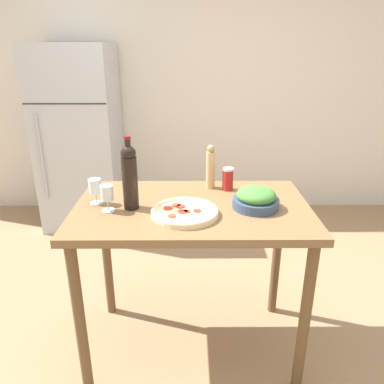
{
  "coord_description": "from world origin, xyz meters",
  "views": [
    {
      "loc": [
        -0.01,
        -1.8,
        1.72
      ],
      "look_at": [
        0.0,
        0.04,
        0.99
      ],
      "focal_mm": 35.0,
      "sensor_mm": 36.0,
      "label": 1
    }
  ],
  "objects_px": {
    "wine_glass_near": "(107,194)",
    "pepper_mill": "(211,167)",
    "wine_glass_far": "(95,187)",
    "salt_canister": "(228,179)",
    "salad_bowl": "(256,199)",
    "refrigerator": "(80,139)",
    "homemade_pizza": "(185,212)",
    "wine_bottle": "(130,176)"
  },
  "relations": [
    {
      "from": "salad_bowl",
      "to": "salt_canister",
      "type": "height_order",
      "value": "salt_canister"
    },
    {
      "from": "salad_bowl",
      "to": "pepper_mill",
      "type": "bearing_deg",
      "value": 126.93
    },
    {
      "from": "pepper_mill",
      "to": "salad_bowl",
      "type": "xyz_separation_m",
      "value": [
        0.22,
        -0.29,
        -0.08
      ]
    },
    {
      "from": "wine_glass_near",
      "to": "pepper_mill",
      "type": "height_order",
      "value": "pepper_mill"
    },
    {
      "from": "pepper_mill",
      "to": "salad_bowl",
      "type": "relative_size",
      "value": 1.08
    },
    {
      "from": "homemade_pizza",
      "to": "salt_canister",
      "type": "bearing_deg",
      "value": 54.94
    },
    {
      "from": "wine_bottle",
      "to": "wine_glass_far",
      "type": "relative_size",
      "value": 2.77
    },
    {
      "from": "homemade_pizza",
      "to": "salt_canister",
      "type": "xyz_separation_m",
      "value": [
        0.24,
        0.35,
        0.05
      ]
    },
    {
      "from": "refrigerator",
      "to": "salt_canister",
      "type": "relative_size",
      "value": 13.25
    },
    {
      "from": "homemade_pizza",
      "to": "salt_canister",
      "type": "height_order",
      "value": "salt_canister"
    },
    {
      "from": "wine_glass_near",
      "to": "salad_bowl",
      "type": "bearing_deg",
      "value": 2.63
    },
    {
      "from": "wine_bottle",
      "to": "homemade_pizza",
      "type": "relative_size",
      "value": 1.13
    },
    {
      "from": "homemade_pizza",
      "to": "salt_canister",
      "type": "distance_m",
      "value": 0.43
    },
    {
      "from": "wine_glass_far",
      "to": "salad_bowl",
      "type": "xyz_separation_m",
      "value": [
        0.83,
        -0.06,
        -0.04
      ]
    },
    {
      "from": "wine_bottle",
      "to": "pepper_mill",
      "type": "relative_size",
      "value": 1.46
    },
    {
      "from": "wine_glass_near",
      "to": "wine_glass_far",
      "type": "bearing_deg",
      "value": 130.53
    },
    {
      "from": "wine_glass_near",
      "to": "salt_canister",
      "type": "distance_m",
      "value": 0.7
    },
    {
      "from": "salad_bowl",
      "to": "homemade_pizza",
      "type": "bearing_deg",
      "value": -166.12
    },
    {
      "from": "homemade_pizza",
      "to": "wine_bottle",
      "type": "bearing_deg",
      "value": 162.18
    },
    {
      "from": "pepper_mill",
      "to": "homemade_pizza",
      "type": "bearing_deg",
      "value": -110.83
    },
    {
      "from": "wine_bottle",
      "to": "salad_bowl",
      "type": "height_order",
      "value": "wine_bottle"
    },
    {
      "from": "refrigerator",
      "to": "wine_glass_far",
      "type": "xyz_separation_m",
      "value": [
        0.57,
        -1.75,
        0.15
      ]
    },
    {
      "from": "wine_glass_far",
      "to": "pepper_mill",
      "type": "relative_size",
      "value": 0.53
    },
    {
      "from": "refrigerator",
      "to": "salt_canister",
      "type": "xyz_separation_m",
      "value": [
        1.28,
        -1.55,
        0.13
      ]
    },
    {
      "from": "refrigerator",
      "to": "wine_glass_near",
      "type": "distance_m",
      "value": 1.96
    },
    {
      "from": "homemade_pizza",
      "to": "salt_canister",
      "type": "relative_size",
      "value": 2.55
    },
    {
      "from": "salt_canister",
      "to": "wine_bottle",
      "type": "bearing_deg",
      "value": -153.46
    },
    {
      "from": "refrigerator",
      "to": "wine_bottle",
      "type": "xyz_separation_m",
      "value": [
        0.77,
        -1.81,
        0.24
      ]
    },
    {
      "from": "homemade_pizza",
      "to": "salad_bowl",
      "type": "bearing_deg",
      "value": 13.88
    },
    {
      "from": "wine_glass_far",
      "to": "wine_glass_near",
      "type": "bearing_deg",
      "value": -49.47
    },
    {
      "from": "refrigerator",
      "to": "salad_bowl",
      "type": "relative_size",
      "value": 7.27
    },
    {
      "from": "wine_glass_far",
      "to": "pepper_mill",
      "type": "bearing_deg",
      "value": 20.53
    },
    {
      "from": "refrigerator",
      "to": "salad_bowl",
      "type": "xyz_separation_m",
      "value": [
        1.41,
        -1.81,
        0.11
      ]
    },
    {
      "from": "refrigerator",
      "to": "homemade_pizza",
      "type": "height_order",
      "value": "refrigerator"
    },
    {
      "from": "wine_glass_far",
      "to": "salt_canister",
      "type": "xyz_separation_m",
      "value": [
        0.71,
        0.2,
        -0.02
      ]
    },
    {
      "from": "wine_bottle",
      "to": "salt_canister",
      "type": "xyz_separation_m",
      "value": [
        0.52,
        0.26,
        -0.11
      ]
    },
    {
      "from": "pepper_mill",
      "to": "salt_canister",
      "type": "height_order",
      "value": "pepper_mill"
    },
    {
      "from": "pepper_mill",
      "to": "salad_bowl",
      "type": "bearing_deg",
      "value": -53.07
    },
    {
      "from": "wine_glass_far",
      "to": "pepper_mill",
      "type": "distance_m",
      "value": 0.66
    },
    {
      "from": "refrigerator",
      "to": "wine_glass_far",
      "type": "distance_m",
      "value": 1.84
    },
    {
      "from": "pepper_mill",
      "to": "salt_canister",
      "type": "relative_size",
      "value": 1.97
    },
    {
      "from": "wine_bottle",
      "to": "pepper_mill",
      "type": "height_order",
      "value": "wine_bottle"
    }
  ]
}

